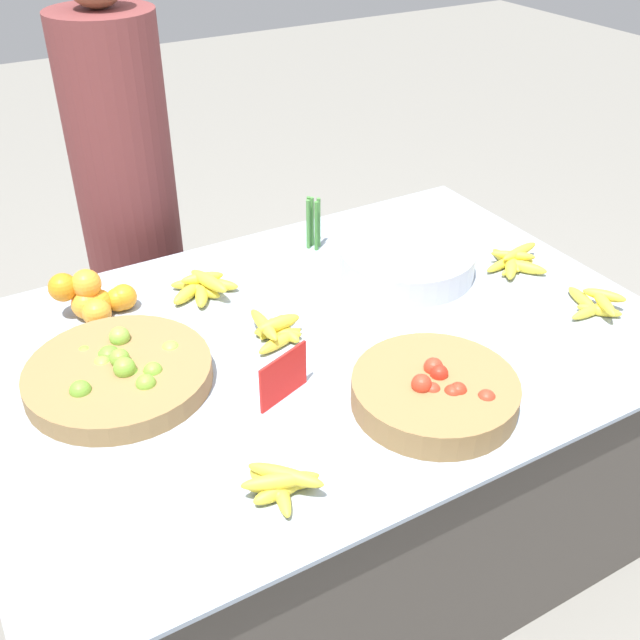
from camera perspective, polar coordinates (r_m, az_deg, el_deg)
The scene contains 14 objects.
ground_plane at distance 2.39m, azimuth -0.00°, elevation -15.36°, with size 12.00×12.00×0.00m, color gray.
market_table at distance 2.13m, azimuth -0.00°, elevation -9.09°, with size 1.72×1.20×0.71m.
lime_bowl at distance 1.80m, azimuth -15.06°, elevation -3.97°, with size 0.43×0.43×0.09m.
tomato_basket at distance 1.69m, azimuth 8.75°, elevation -5.45°, with size 0.37×0.37×0.10m.
orange_pile at distance 2.05m, azimuth -16.83°, elevation 1.56°, with size 0.22×0.15×0.13m.
metal_bowl at distance 2.18m, azimuth 6.64°, elevation 4.50°, with size 0.39×0.39×0.08m.
price_sign at distance 1.68m, azimuth -2.80°, elevation -4.34°, with size 0.14×0.06×0.12m.
veg_bundle at distance 2.29m, azimuth -0.55°, elevation 7.38°, with size 0.05×0.05×0.16m.
banana_bunch_middle_right at distance 2.09m, azimuth -8.97°, elevation 2.56°, with size 0.21×0.17×0.06m.
banana_bunch_front_right at distance 2.13m, azimuth 20.27°, elevation 1.20°, with size 0.17×0.19×0.05m.
banana_bunch_front_center at distance 1.89m, azimuth -3.37°, elevation -0.72°, with size 0.15×0.16×0.06m.
banana_bunch_front_left at distance 1.48m, azimuth -3.06°, elevation -12.37°, with size 0.16×0.15×0.06m.
banana_bunch_back_center at distance 2.27m, azimuth 14.55°, elevation 4.31°, with size 0.21×0.20×0.05m.
vendor_person at distance 2.57m, azimuth -14.21°, elevation 7.52°, with size 0.32×0.32×1.54m.
Camera 1 is at (-0.78, -1.36, 1.80)m, focal length 42.00 mm.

